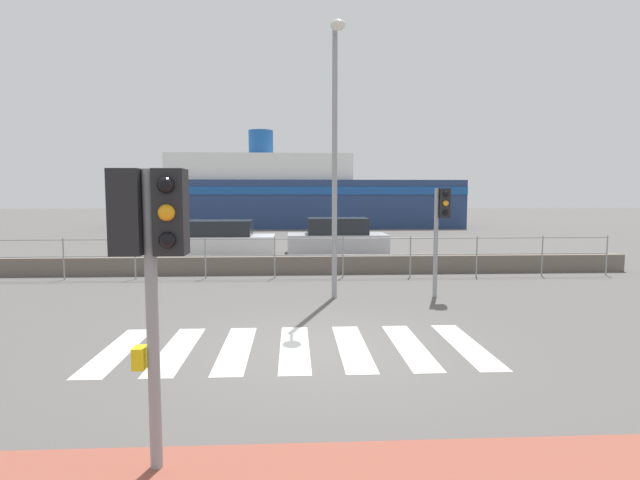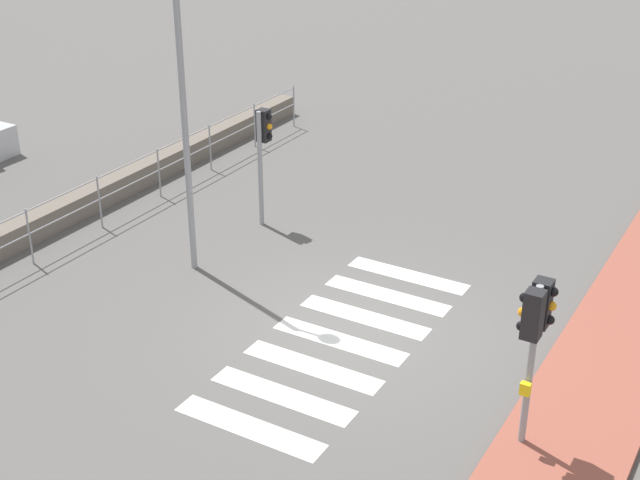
# 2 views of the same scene
# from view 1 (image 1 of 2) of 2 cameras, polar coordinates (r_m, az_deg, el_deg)

# --- Properties ---
(ground_plane) EXTENTS (160.00, 160.00, 0.00)m
(ground_plane) POSITION_cam_1_polar(r_m,az_deg,el_deg) (7.92, 0.25, -12.21)
(ground_plane) COLOR #565451
(crosswalk) EXTENTS (5.85, 2.40, 0.01)m
(crosswalk) POSITION_cam_1_polar(r_m,az_deg,el_deg) (7.91, -2.92, -12.21)
(crosswalk) COLOR silver
(crosswalk) RESTS_ON ground_plane
(seawall) EXTENTS (19.55, 0.55, 0.53)m
(seawall) POSITION_cam_1_polar(r_m,az_deg,el_deg) (15.16, -1.37, -2.79)
(seawall) COLOR #6B6056
(seawall) RESTS_ON ground_plane
(harbor_fence) EXTENTS (17.63, 0.04, 1.18)m
(harbor_fence) POSITION_cam_1_polar(r_m,az_deg,el_deg) (14.23, -1.27, -1.23)
(harbor_fence) COLOR gray
(harbor_fence) RESTS_ON ground_plane
(traffic_light_near) EXTENTS (0.58, 0.41, 2.57)m
(traffic_light_near) POSITION_cam_1_polar(r_m,az_deg,el_deg) (4.19, -18.89, -0.09)
(traffic_light_near) COLOR gray
(traffic_light_near) RESTS_ON ground_plane
(traffic_light_far) EXTENTS (0.34, 0.32, 2.52)m
(traffic_light_far) POSITION_cam_1_polar(r_m,az_deg,el_deg) (11.77, 13.68, 2.52)
(traffic_light_far) COLOR gray
(traffic_light_far) RESTS_ON ground_plane
(streetlamp) EXTENTS (0.32, 0.99, 6.05)m
(streetlamp) POSITION_cam_1_polar(r_m,az_deg,el_deg) (11.25, 1.76, 12.18)
(streetlamp) COLOR gray
(streetlamp) RESTS_ON ground_plane
(ferry_boat) EXTENTS (23.42, 6.13, 7.08)m
(ferry_boat) POSITION_cam_1_polar(r_m,az_deg,el_deg) (37.35, -3.27, 5.01)
(ferry_boat) COLOR navy
(ferry_boat) RESTS_ON ground_plane
(parked_car_white) EXTENTS (4.49, 1.89, 1.35)m
(parked_car_white) POSITION_cam_1_polar(r_m,az_deg,el_deg) (20.30, -11.59, 0.02)
(parked_car_white) COLOR silver
(parked_car_white) RESTS_ON ground_plane
(parked_car_silver) EXTENTS (3.98, 1.81, 1.44)m
(parked_car_silver) POSITION_cam_1_polar(r_m,az_deg,el_deg) (20.15, 1.98, 0.19)
(parked_car_silver) COLOR #BCBCC1
(parked_car_silver) RESTS_ON ground_plane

